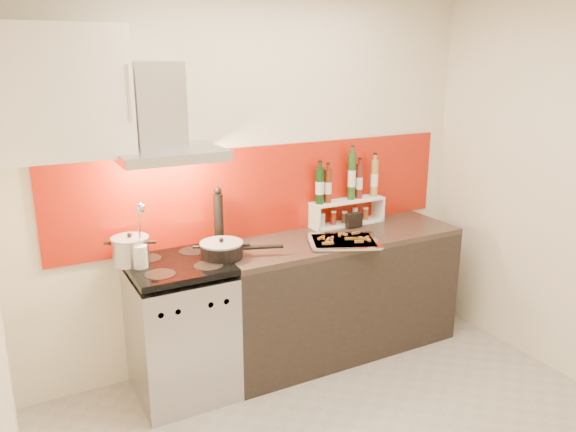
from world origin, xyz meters
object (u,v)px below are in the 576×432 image
range_stove (182,331)px  counter (338,293)px  saute_pan (223,249)px  pepper_mill (219,218)px  stock_pot (131,250)px  baking_tray (343,241)px

range_stove → counter: size_ratio=0.51×
saute_pan → range_stove: bearing=172.4°
counter → pepper_mill: 1.08m
counter → pepper_mill: pepper_mill is taller
stock_pot → baking_tray: stock_pot is taller
counter → saute_pan: saute_pan is taller
range_stove → baking_tray: (1.13, -0.16, 0.47)m
counter → baking_tray: bearing=-114.5°
saute_pan → counter: bearing=2.7°
saute_pan → baking_tray: (0.84, -0.12, -0.04)m
range_stove → baking_tray: 1.23m
saute_pan → baking_tray: 0.85m
range_stove → counter: (1.20, 0.00, 0.01)m
saute_pan → pepper_mill: (0.06, 0.22, 0.14)m
stock_pot → pepper_mill: pepper_mill is taller
range_stove → pepper_mill: bearing=27.6°
counter → saute_pan: (-0.91, -0.04, 0.51)m
counter → stock_pot: size_ratio=7.87×
counter → baking_tray: 0.50m
baking_tray → range_stove: bearing=172.0°
range_stove → counter: bearing=0.2°
counter → stock_pot: bearing=175.5°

